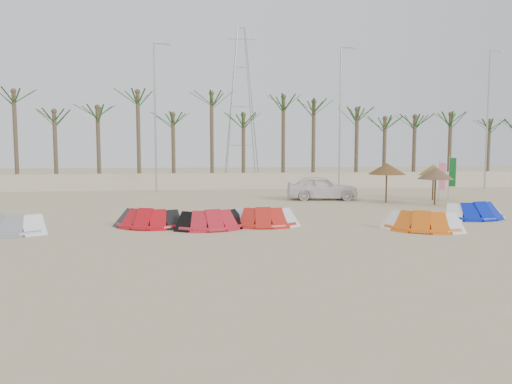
{
  "coord_description": "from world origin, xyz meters",
  "views": [
    {
      "loc": [
        -2.54,
        -17.75,
        3.59
      ],
      "look_at": [
        0.0,
        6.0,
        1.3
      ],
      "focal_mm": 35.0,
      "sensor_mm": 36.0,
      "label": 1
    }
  ],
  "objects": [
    {
      "name": "flag_pink",
      "position": [
        12.39,
        12.06,
        1.52
      ],
      "size": [
        0.45,
        0.06,
        2.57
      ],
      "color": "#A5A8AD",
      "rests_on": "ground"
    },
    {
      "name": "palm_line",
      "position": [
        0.67,
        23.5,
        6.44
      ],
      "size": [
        52.0,
        4.0,
        7.7
      ],
      "color": "brown",
      "rests_on": "ground"
    },
    {
      "name": "pylon",
      "position": [
        1.0,
        28.0,
        0.0
      ],
      "size": [
        3.0,
        3.0,
        14.0
      ],
      "primitive_type": null,
      "color": "#A5A8AD",
      "rests_on": "ground"
    },
    {
      "name": "kite_red_right",
      "position": [
        0.06,
        4.01,
        0.42
      ],
      "size": [
        3.16,
        1.74,
        0.9
      ],
      "color": "red",
      "rests_on": "ground"
    },
    {
      "name": "car",
      "position": [
        5.16,
        13.88,
        0.79
      ],
      "size": [
        4.79,
        2.36,
        1.57
      ],
      "primitive_type": "imported",
      "rotation": [
        0.0,
        0.0,
        1.46
      ],
      "color": "white",
      "rests_on": "ground"
    },
    {
      "name": "kite_red_left",
      "position": [
        -4.94,
        4.2,
        0.42
      ],
      "size": [
        3.38,
        2.29,
        0.9
      ],
      "color": "red",
      "rests_on": "ground"
    },
    {
      "name": "kite_red_mid",
      "position": [
        -2.17,
        3.48,
        0.42
      ],
      "size": [
        3.28,
        2.1,
        0.9
      ],
      "color": "red",
      "rests_on": "ground"
    },
    {
      "name": "boundary_wall",
      "position": [
        0.0,
        22.0,
        0.65
      ],
      "size": [
        60.0,
        0.3,
        1.3
      ],
      "primitive_type": "cube",
      "color": "beige",
      "rests_on": "ground"
    },
    {
      "name": "lamp_b",
      "position": [
        -5.96,
        20.0,
        5.77
      ],
      "size": [
        1.25,
        0.14,
        11.0
      ],
      "color": "#A5A8AD",
      "rests_on": "ground"
    },
    {
      "name": "lamp_c",
      "position": [
        8.04,
        20.0,
        5.77
      ],
      "size": [
        1.25,
        0.14,
        11.0
      ],
      "color": "#A5A8AD",
      "rests_on": "ground"
    },
    {
      "name": "parasol_left",
      "position": [
        8.72,
        11.86,
        2.09
      ],
      "size": [
        2.28,
        2.28,
        2.45
      ],
      "color": "#4C331E",
      "rests_on": "ground"
    },
    {
      "name": "kite_blue",
      "position": [
        10.54,
        5.05,
        0.42
      ],
      "size": [
        3.48,
        2.11,
        0.9
      ],
      "color": "#071DBD",
      "rests_on": "ground"
    },
    {
      "name": "kite_grey",
      "position": [
        -10.69,
        3.27,
        0.42
      ],
      "size": [
        3.88,
        2.1,
        0.9
      ],
      "color": "gray",
      "rests_on": "ground"
    },
    {
      "name": "ground",
      "position": [
        0.0,
        0.0,
        0.0
      ],
      "size": [
        120.0,
        120.0,
        0.0
      ],
      "primitive_type": "plane",
      "color": "#C3B095",
      "rests_on": "ground"
    },
    {
      "name": "kite_orange",
      "position": [
        6.52,
        2.21,
        0.42
      ],
      "size": [
        3.67,
        2.73,
        0.9
      ],
      "color": "orange",
      "rests_on": "ground"
    },
    {
      "name": "lamp_d",
      "position": [
        20.04,
        20.0,
        5.77
      ],
      "size": [
        1.25,
        0.14,
        11.0
      ],
      "color": "#A5A8AD",
      "rests_on": "ground"
    },
    {
      "name": "parasol_mid",
      "position": [
        11.14,
        10.34,
        1.89
      ],
      "size": [
        2.09,
        2.09,
        2.24
      ],
      "color": "#4C331E",
      "rests_on": "ground"
    },
    {
      "name": "parasol_right",
      "position": [
        12.27,
        12.98,
        1.95
      ],
      "size": [
        1.88,
        1.88,
        2.3
      ],
      "color": "#4C331E",
      "rests_on": "ground"
    },
    {
      "name": "flag_green",
      "position": [
        13.58,
        13.12,
        1.7
      ],
      "size": [
        0.45,
        0.12,
        2.87
      ],
      "color": "#A5A8AD",
      "rests_on": "ground"
    }
  ]
}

